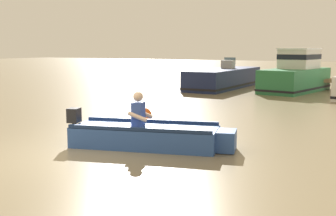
{
  "coord_description": "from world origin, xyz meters",
  "views": [
    {
      "loc": [
        5.86,
        -6.23,
        2.12
      ],
      "look_at": [
        0.54,
        3.39,
        0.55
      ],
      "focal_mm": 45.52,
      "sensor_mm": 36.0,
      "label": 1
    }
  ],
  "objects_px": {
    "rowboat_with_person": "(148,135)",
    "moored_boat_green": "(296,75)",
    "mooring_buoy": "(144,116)",
    "moored_boat_navy": "(224,79)"
  },
  "relations": [
    {
      "from": "moored_boat_navy",
      "to": "mooring_buoy",
      "type": "relative_size",
      "value": 14.1
    },
    {
      "from": "rowboat_with_person",
      "to": "moored_boat_green",
      "type": "bearing_deg",
      "value": 89.17
    },
    {
      "from": "mooring_buoy",
      "to": "rowboat_with_person",
      "type": "bearing_deg",
      "value": -55.76
    },
    {
      "from": "moored_boat_navy",
      "to": "mooring_buoy",
      "type": "distance_m",
      "value": 11.27
    },
    {
      "from": "rowboat_with_person",
      "to": "moored_boat_green",
      "type": "height_order",
      "value": "moored_boat_green"
    },
    {
      "from": "rowboat_with_person",
      "to": "mooring_buoy",
      "type": "distance_m",
      "value": 2.77
    },
    {
      "from": "moored_boat_navy",
      "to": "moored_boat_green",
      "type": "bearing_deg",
      "value": -1.53
    },
    {
      "from": "rowboat_with_person",
      "to": "moored_boat_navy",
      "type": "relative_size",
      "value": 0.56
    },
    {
      "from": "rowboat_with_person",
      "to": "mooring_buoy",
      "type": "height_order",
      "value": "rowboat_with_person"
    },
    {
      "from": "moored_boat_green",
      "to": "mooring_buoy",
      "type": "distance_m",
      "value": 11.15
    }
  ]
}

